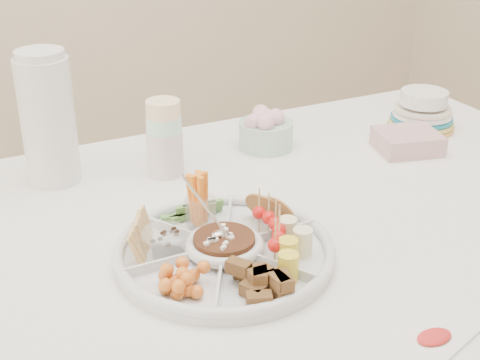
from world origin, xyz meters
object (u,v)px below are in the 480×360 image
party_tray (224,248)px  plate_stack (423,109)px  dining_table (286,355)px  thermos (48,117)px

party_tray → plate_stack: bearing=25.4°
dining_table → party_tray: size_ratio=4.00×
dining_table → plate_stack: size_ratio=8.97×
plate_stack → party_tray: bearing=-154.6°
thermos → plate_stack: size_ratio=1.73×
thermos → plate_stack: bearing=-6.8°
dining_table → thermos: size_ratio=5.18×
party_tray → dining_table: bearing=29.3°
dining_table → plate_stack: bearing=23.8°
dining_table → party_tray: (-0.20, -0.11, 0.40)m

